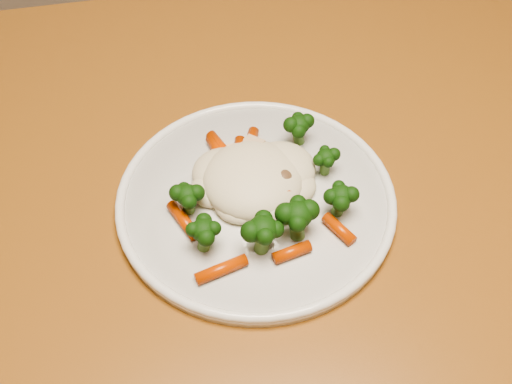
{
  "coord_description": "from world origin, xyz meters",
  "views": [
    {
      "loc": [
        -0.12,
        -0.29,
        1.27
      ],
      "look_at": [
        -0.03,
        0.12,
        0.77
      ],
      "focal_mm": 45.0,
      "sensor_mm": 36.0,
      "label": 1
    }
  ],
  "objects": [
    {
      "name": "dining_table",
      "position": [
        -0.05,
        0.14,
        0.65
      ],
      "size": [
        1.2,
        0.81,
        0.75
      ],
      "rotation": [
        0.0,
        0.0,
        -0.01
      ],
      "color": "#955A22",
      "rests_on": "ground"
    },
    {
      "name": "plate",
      "position": [
        -0.03,
        0.12,
        0.76
      ],
      "size": [
        0.29,
        0.29,
        0.01
      ],
      "primitive_type": "cylinder",
      "color": "white",
      "rests_on": "dining_table"
    },
    {
      "name": "meal",
      "position": [
        -0.03,
        0.12,
        0.78
      ],
      "size": [
        0.19,
        0.19,
        0.05
      ],
      "color": "beige",
      "rests_on": "plate"
    }
  ]
}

